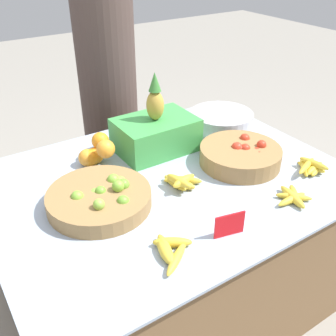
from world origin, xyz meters
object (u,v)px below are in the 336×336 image
produce_crate (156,132)px  vendor_person (110,104)px  metal_bowl (221,120)px  lime_bowl (100,198)px  tomato_basket (240,155)px  price_sign (229,225)px

produce_crate → vendor_person: 0.73m
metal_bowl → vendor_person: vendor_person is taller
vendor_person → lime_bowl: bearing=-117.7°
lime_bowl → tomato_basket: bearing=-4.8°
price_sign → metal_bowl: bearing=64.7°
metal_bowl → produce_crate: produce_crate is taller
tomato_basket → produce_crate: (-0.25, 0.31, 0.05)m
tomato_basket → produce_crate: size_ratio=0.95×
lime_bowl → price_sign: size_ratio=3.59×
lime_bowl → produce_crate: bearing=32.3°
produce_crate → price_sign: bearing=-99.7°
produce_crate → vendor_person: vendor_person is taller
tomato_basket → vendor_person: (-0.15, 1.03, -0.07)m
tomato_basket → vendor_person: vendor_person is taller
metal_bowl → vendor_person: bearing=114.6°
vendor_person → produce_crate: bearing=-97.9°
metal_bowl → price_sign: (-0.53, -0.68, 0.00)m
lime_bowl → tomato_basket: (0.66, -0.06, 0.01)m
tomato_basket → vendor_person: size_ratio=0.24×
price_sign → produce_crate: (0.11, 0.66, 0.05)m
tomato_basket → metal_bowl: size_ratio=1.10×
tomato_basket → price_sign: size_ratio=3.27×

